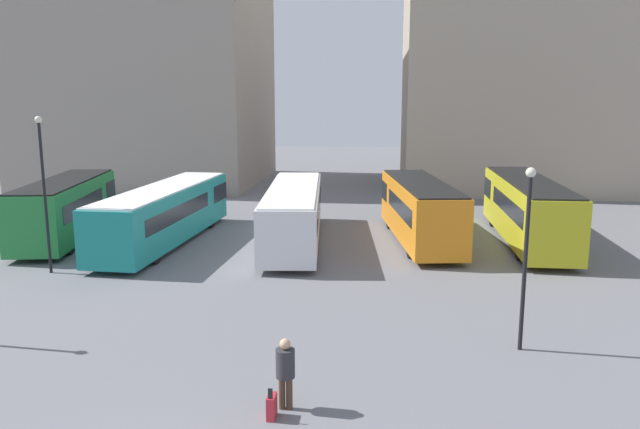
% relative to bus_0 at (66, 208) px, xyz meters
% --- Properties ---
extents(building_block_left, '(18.13, 15.91, 21.93)m').
position_rel_bus_0_xyz_m(building_block_left, '(-3.52, 22.11, 9.31)').
color(building_block_left, gray).
rests_on(building_block_left, ground_plane).
extents(bus_0, '(3.96, 9.82, 3.06)m').
position_rel_bus_0_xyz_m(bus_0, '(0.00, 0.00, 0.00)').
color(bus_0, '#237A38').
rests_on(bus_0, ground_plane).
extents(bus_1, '(3.14, 12.50, 2.78)m').
position_rel_bus_0_xyz_m(bus_1, '(5.16, -0.01, -0.13)').
color(bus_1, '#19847F').
rests_on(bus_1, ground_plane).
extents(bus_2, '(3.53, 12.33, 2.77)m').
position_rel_bus_0_xyz_m(bus_2, '(11.48, 0.71, -0.14)').
color(bus_2, silver).
rests_on(bus_2, ground_plane).
extents(bus_3, '(3.83, 10.55, 3.02)m').
position_rel_bus_0_xyz_m(bus_3, '(17.71, 1.50, -0.02)').
color(bus_3, orange).
rests_on(bus_3, ground_plane).
extents(bus_4, '(2.53, 11.95, 3.11)m').
position_rel_bus_0_xyz_m(bus_4, '(23.02, 2.01, 0.04)').
color(bus_4, gold).
rests_on(bus_4, ground_plane).
extents(traveler, '(0.45, 0.45, 1.73)m').
position_rel_bus_0_xyz_m(traveler, '(13.65, -16.08, -0.63)').
color(traveler, '#4C3828').
rests_on(traveler, ground_plane).
extents(suitcase, '(0.19, 0.43, 0.79)m').
position_rel_bus_0_xyz_m(suitcase, '(13.40, -16.53, -1.38)').
color(suitcase, '#B7232D').
rests_on(suitcase, ground_plane).
extents(lamp_post_0, '(0.28, 0.28, 5.28)m').
position_rel_bus_0_xyz_m(lamp_post_0, '(19.84, -11.99, 1.47)').
color(lamp_post_0, black).
rests_on(lamp_post_0, ground_plane).
extents(lamp_post_2, '(0.28, 0.28, 6.41)m').
position_rel_bus_0_xyz_m(lamp_post_2, '(2.25, -5.78, 2.06)').
color(lamp_post_2, black).
rests_on(lamp_post_2, ground_plane).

